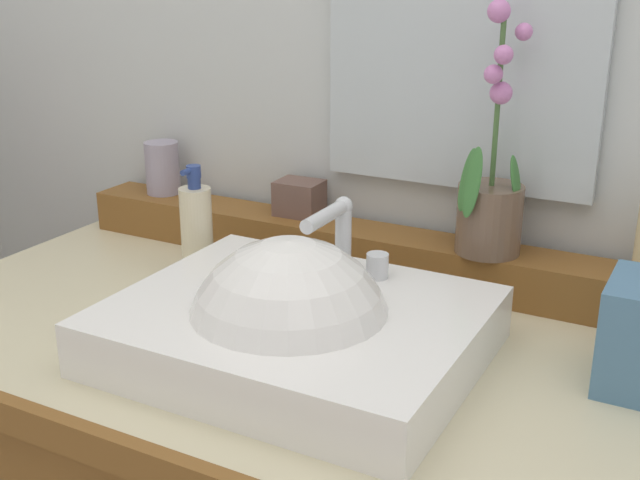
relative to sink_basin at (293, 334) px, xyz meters
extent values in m
cube|color=beige|center=(0.02, 0.07, -0.05)|extent=(1.34, 0.66, 0.04)
cube|color=brown|center=(0.02, -0.26, -0.05)|extent=(1.34, 0.02, 0.04)
cube|color=brown|center=(0.02, 0.34, 0.00)|extent=(1.26, 0.10, 0.07)
cube|color=white|center=(0.00, 0.01, 0.00)|extent=(0.48, 0.39, 0.08)
sphere|color=white|center=(0.00, -0.01, 0.00)|extent=(0.27, 0.27, 0.27)
cylinder|color=silver|center=(0.00, 0.15, 0.09)|extent=(0.02, 0.02, 0.10)
cylinder|color=silver|center=(0.00, 0.09, 0.14)|extent=(0.02, 0.11, 0.02)
sphere|color=silver|center=(0.00, 0.15, 0.14)|extent=(0.03, 0.03, 0.03)
cylinder|color=silver|center=(-0.05, 0.15, 0.06)|extent=(0.03, 0.03, 0.04)
cylinder|color=silver|center=(0.06, 0.15, 0.06)|extent=(0.03, 0.03, 0.04)
cylinder|color=brown|center=(0.16, 0.33, 0.09)|extent=(0.10, 0.10, 0.11)
cylinder|color=tan|center=(0.16, 0.33, 0.14)|extent=(0.09, 0.09, 0.01)
cylinder|color=#476B38|center=(0.16, 0.33, 0.27)|extent=(0.01, 0.01, 0.26)
ellipsoid|color=#387033|center=(0.14, 0.29, 0.16)|extent=(0.04, 0.04, 0.10)
ellipsoid|color=#387033|center=(0.20, 0.32, 0.16)|extent=(0.03, 0.03, 0.07)
ellipsoid|color=#387033|center=(0.15, 0.28, 0.16)|extent=(0.04, 0.04, 0.11)
sphere|color=#C675B6|center=(0.17, 0.33, 0.29)|extent=(0.03, 0.03, 0.03)
sphere|color=#C675B6|center=(0.16, 0.31, 0.32)|extent=(0.03, 0.03, 0.03)
sphere|color=#C675B6|center=(0.17, 0.30, 0.34)|extent=(0.03, 0.03, 0.03)
sphere|color=#C675B6|center=(0.19, 0.35, 0.37)|extent=(0.03, 0.03, 0.03)
sphere|color=#C675B6|center=(0.15, 0.33, 0.40)|extent=(0.03, 0.03, 0.03)
cylinder|color=#988FA2|center=(-0.49, 0.35, 0.09)|extent=(0.07, 0.07, 0.10)
cube|color=brown|center=(-0.19, 0.36, 0.07)|extent=(0.08, 0.07, 0.06)
cylinder|color=beige|center=(-0.29, 0.18, 0.04)|extent=(0.05, 0.05, 0.15)
cylinder|color=navy|center=(-0.29, 0.18, 0.13)|extent=(0.02, 0.02, 0.02)
cylinder|color=navy|center=(-0.29, 0.18, 0.15)|extent=(0.02, 0.02, 0.02)
cylinder|color=navy|center=(-0.29, 0.17, 0.15)|extent=(0.01, 0.03, 0.01)
cube|color=silver|center=(0.08, 0.39, 0.40)|extent=(0.45, 0.02, 0.57)
camera|label=1|loc=(0.48, -0.83, 0.47)|focal=44.79mm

